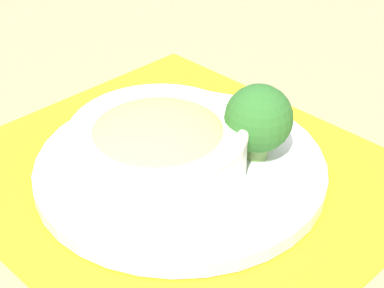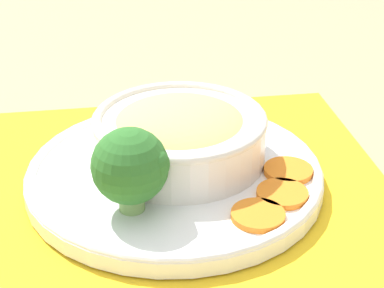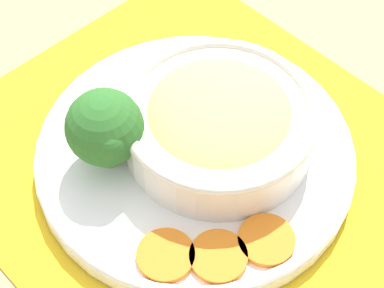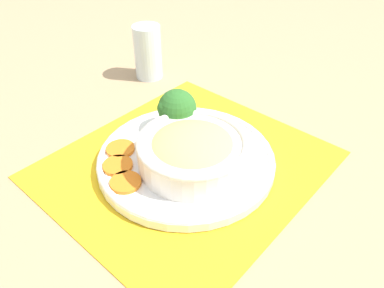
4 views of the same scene
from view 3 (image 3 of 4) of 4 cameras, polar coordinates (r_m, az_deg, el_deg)
ground_plane at (r=0.62m, az=0.26°, el=-1.52°), size 4.00×4.00×0.00m
placemat at (r=0.62m, az=0.26°, el=-1.42°), size 0.46×0.41×0.00m
plate at (r=0.61m, az=0.26°, el=-0.70°), size 0.30×0.30×0.02m
bowl at (r=0.59m, az=2.40°, el=2.01°), size 0.18×0.18×0.06m
broccoli_floret at (r=0.57m, az=-7.77°, el=1.41°), size 0.07×0.07×0.08m
carrot_slice_near at (r=0.55m, az=-2.35°, el=-9.85°), size 0.05×0.05×0.01m
carrot_slice_middle at (r=0.55m, az=2.36°, el=-9.95°), size 0.05×0.05×0.01m
carrot_slice_far at (r=0.56m, az=6.63°, el=-8.47°), size 0.05×0.05×0.01m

